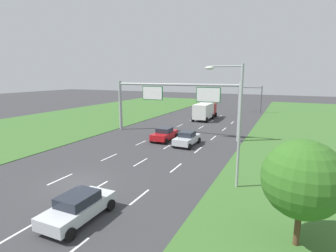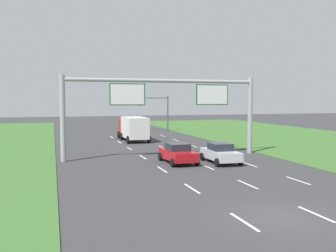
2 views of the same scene
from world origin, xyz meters
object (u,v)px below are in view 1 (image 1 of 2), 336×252
car_lead_silver (187,138)px  box_truck (205,111)px  car_near_red (78,207)px  street_lamp (234,116)px  car_mid_lane (164,134)px  roadside_tree_near (302,179)px  traffic_light_mast (252,94)px  sign_gantry (175,98)px

car_lead_silver → box_truck: (-3.32, 17.79, 0.83)m
car_near_red → street_lamp: bearing=49.4°
car_mid_lane → roadside_tree_near: (14.17, -15.47, 2.48)m
car_lead_silver → car_near_red: bearing=-88.5°
box_truck → traffic_light_mast: bearing=62.5°
box_truck → traffic_light_mast: traffic_light_mast is taller
roadside_tree_near → car_lead_silver: bearing=126.9°
car_lead_silver → roadside_tree_near: size_ratio=0.83×
car_near_red → car_mid_lane: size_ratio=1.01×
car_lead_silver → traffic_light_mast: 30.44m
traffic_light_mast → car_mid_lane: bearing=-102.0°
box_truck → sign_gantry: (0.06, -13.55, 3.28)m
car_near_red → roadside_tree_near: (10.72, 2.53, 2.50)m
box_truck → street_lamp: (10.18, -26.99, 3.48)m
street_lamp → roadside_tree_near: bearing=-52.8°
car_lead_silver → sign_gantry: (-3.26, 4.23, 4.10)m
car_mid_lane → street_lamp: 14.93m
car_mid_lane → traffic_light_mast: size_ratio=0.76×
sign_gantry → street_lamp: street_lamp is taller
street_lamp → traffic_light_mast: bearing=95.6°
sign_gantry → street_lamp: (10.12, -13.44, 0.20)m
traffic_light_mast → street_lamp: street_lamp is taller
car_near_red → traffic_light_mast: 47.41m
sign_gantry → street_lamp: size_ratio=2.03×
sign_gantry → roadside_tree_near: (14.19, -18.79, -1.61)m
sign_gantry → roadside_tree_near: bearing=-53.0°
car_near_red → street_lamp: size_ratio=0.50×
sign_gantry → box_truck: bearing=90.3°
traffic_light_mast → street_lamp: bearing=-84.4°
car_near_red → roadside_tree_near: bearing=12.8°
street_lamp → roadside_tree_near: (4.07, -5.36, -1.81)m
car_near_red → car_mid_lane: 18.33m
car_lead_silver → traffic_light_mast: size_ratio=0.75×
box_truck → sign_gantry: size_ratio=0.44×
car_lead_silver → street_lamp: 12.26m
sign_gantry → traffic_light_mast: size_ratio=3.08×
roadside_tree_near → street_lamp: bearing=127.2°
car_near_red → box_truck: 35.07m
box_truck → traffic_light_mast: (6.29, 12.35, 2.26)m
car_lead_silver → street_lamp: street_lamp is taller
street_lamp → roadside_tree_near: size_ratio=1.69×
car_near_red → sign_gantry: size_ratio=0.25×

